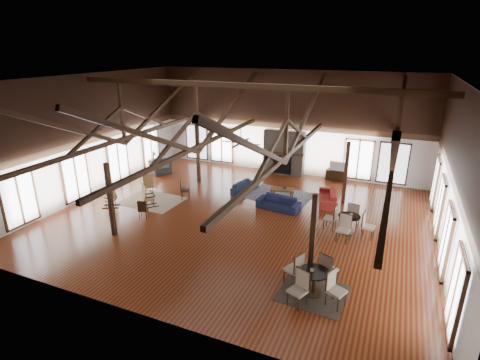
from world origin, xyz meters
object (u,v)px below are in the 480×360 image
at_px(cafe_table_near, 314,278).
at_px(armchair, 160,167).
at_px(tv_console, 337,175).
at_px(sofa_navy_front, 278,203).
at_px(cafe_table_far, 349,221).
at_px(coffee_table, 282,190).
at_px(sofa_navy_left, 245,187).
at_px(sofa_orange, 328,197).

bearing_deg(cafe_table_near, armchair, 144.36).
relative_size(cafe_table_near, tv_console, 1.81).
bearing_deg(cafe_table_near, sofa_navy_front, 117.33).
xyz_separation_m(armchair, tv_console, (9.95, 2.92, -0.08)).
height_order(armchair, tv_console, armchair).
bearing_deg(cafe_table_far, armchair, 163.34).
distance_m(sofa_navy_front, cafe_table_near, 6.41).
bearing_deg(coffee_table, tv_console, 49.33).
xyz_separation_m(sofa_navy_left, tv_console, (4.11, 3.73, 0.04)).
bearing_deg(tv_console, armchair, -163.66).
height_order(sofa_navy_front, cafe_table_far, cafe_table_far).
relative_size(sofa_navy_front, sofa_orange, 0.97).
xyz_separation_m(sofa_orange, cafe_table_near, (0.96, -7.35, 0.25)).
relative_size(sofa_orange, tv_console, 1.76).
distance_m(coffee_table, cafe_table_far, 4.49).
relative_size(sofa_navy_front, sofa_navy_left, 1.15).
relative_size(coffee_table, cafe_table_near, 0.60).
height_order(sofa_navy_left, coffee_table, sofa_navy_left).
height_order(sofa_navy_left, sofa_orange, sofa_orange).
bearing_deg(tv_console, sofa_navy_left, -137.82).
bearing_deg(coffee_table, cafe_table_far, -47.51).
relative_size(coffee_table, armchair, 1.11).
distance_m(sofa_orange, tv_console, 3.51).
height_order(sofa_navy_front, armchair, armchair).
bearing_deg(sofa_orange, tv_console, 170.80).
height_order(coffee_table, cafe_table_near, cafe_table_near).
relative_size(armchair, cafe_table_far, 0.55).
distance_m(cafe_table_far, tv_console, 6.54).
relative_size(sofa_navy_front, cafe_table_near, 0.95).
height_order(cafe_table_near, tv_console, cafe_table_near).
xyz_separation_m(sofa_orange, armchair, (-10.12, 0.59, 0.07)).
distance_m(armchair, cafe_table_near, 13.63).
height_order(armchair, cafe_table_far, cafe_table_far).
height_order(sofa_navy_left, cafe_table_far, cafe_table_far).
relative_size(sofa_orange, armchair, 1.80).
distance_m(sofa_orange, armchair, 10.13).
relative_size(sofa_navy_front, coffee_table, 1.58).
bearing_deg(sofa_navy_left, cafe_table_near, -132.93).
bearing_deg(tv_console, cafe_table_near, -84.09).
bearing_deg(cafe_table_near, sofa_orange, 97.42).
bearing_deg(sofa_navy_left, tv_console, -37.06).
relative_size(cafe_table_far, tv_console, 1.77).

